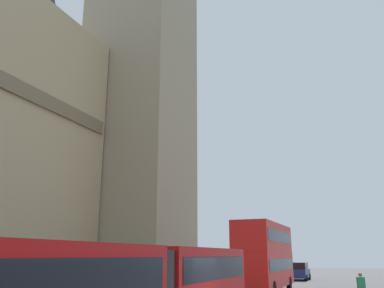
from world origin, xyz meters
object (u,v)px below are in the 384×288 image
at_px(articulated_bus, 138,283).
at_px(pedestrian_near_cones, 361,287).
at_px(double_decker_bus, 265,254).
at_px(sedan_lead, 300,271).

xyz_separation_m(articulated_bus, pedestrian_near_cones, (12.96, -6.57, -0.83)).
xyz_separation_m(double_decker_bus, pedestrian_near_cones, (-6.10, -6.57, -1.80)).
xyz_separation_m(sedan_lead, pedestrian_near_cones, (-22.39, -6.39, -0.00)).
height_order(articulated_bus, sedan_lead, articulated_bus).
bearing_deg(pedestrian_near_cones, double_decker_bus, 47.12).
relative_size(articulated_bus, double_decker_bus, 1.68).
bearing_deg(pedestrian_near_cones, sedan_lead, 15.94).
height_order(articulated_bus, double_decker_bus, double_decker_bus).
height_order(sedan_lead, pedestrian_near_cones, sedan_lead).
xyz_separation_m(articulated_bus, double_decker_bus, (19.07, 0.00, 0.96)).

